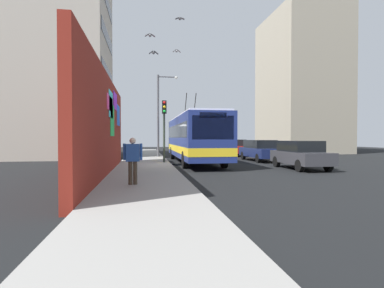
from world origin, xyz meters
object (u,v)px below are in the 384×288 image
pedestrian_near_wall (133,157)px  traffic_light (164,121)px  parked_car_dark_gray (300,154)px  city_bus (194,137)px  parked_car_navy (260,150)px  street_lamp (160,110)px  parked_car_red (234,147)px

pedestrian_near_wall → traffic_light: size_ratio=0.40×
parked_car_dark_gray → traffic_light: traffic_light is taller
city_bus → parked_car_navy: bearing=-80.4°
city_bus → parked_car_dark_gray: (-5.07, -5.20, -0.98)m
street_lamp → traffic_light: bearing=179.2°
city_bus → parked_car_navy: size_ratio=2.43×
parked_car_dark_gray → street_lamp: street_lamp is taller
city_bus → pedestrian_near_wall: bearing=159.6°
city_bus → street_lamp: size_ratio=1.72×
parked_car_red → pedestrian_near_wall: 19.83m
parked_car_navy → traffic_light: (-2.09, 7.35, 2.03)m
parked_car_dark_gray → parked_car_navy: bearing=0.0°
parked_car_dark_gray → parked_car_red: same height
city_bus → parked_car_dark_gray: city_bus is taller
parked_car_navy → street_lamp: bearing=60.5°
city_bus → parked_car_red: 9.07m
pedestrian_near_wall → traffic_light: traffic_light is taller
parked_car_dark_gray → street_lamp: bearing=35.8°
street_lamp → parked_car_dark_gray: bearing=-144.2°
parked_car_navy → traffic_light: 7.90m
street_lamp → city_bus: bearing=-157.5°
parked_car_dark_gray → parked_car_navy: size_ratio=0.84×
traffic_light → pedestrian_near_wall: bearing=169.5°
parked_car_navy → parked_car_dark_gray: bearing=180.0°
parked_car_red → traffic_light: bearing=139.4°
city_bus → parked_car_red: (7.37, -5.20, -0.98)m
parked_car_dark_gray → city_bus: bearing=45.7°
street_lamp → parked_car_red: bearing=-71.8°
city_bus → traffic_light: 2.68m
parked_car_navy → street_lamp: 8.96m
parked_car_dark_gray → pedestrian_near_wall: size_ratio=2.56×
pedestrian_near_wall → street_lamp: size_ratio=0.23×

